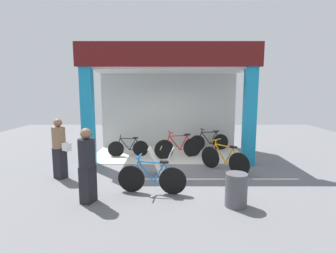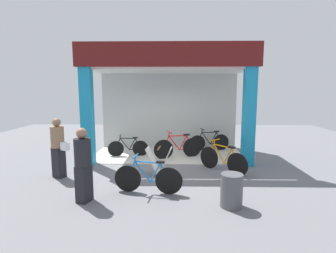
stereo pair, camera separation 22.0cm
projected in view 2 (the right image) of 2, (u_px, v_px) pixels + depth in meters
ground_plane at (168, 165)px, 8.48m from camera, size 18.87×18.87×0.00m
shop_facade at (168, 99)px, 9.52m from camera, size 5.63×2.83×3.81m
bicycle_inside_0 at (178, 147)px, 9.22m from camera, size 1.67×0.63×0.96m
bicycle_inside_1 at (128, 148)px, 9.48m from camera, size 1.44×0.40×0.79m
bicycle_inside_2 at (209, 142)px, 10.28m from camera, size 1.59×0.52×0.90m
bicycle_parked_0 at (148, 178)px, 6.14m from camera, size 1.61×0.44×0.89m
bicycle_parked_1 at (223, 160)px, 7.68m from camera, size 1.16×1.28×0.93m
sandwich_board_sign at (159, 161)px, 7.45m from camera, size 0.75×0.55×0.79m
pedestrian_0 at (58, 147)px, 7.15m from camera, size 0.64×0.51×1.64m
pedestrian_1 at (83, 164)px, 5.60m from camera, size 0.45×0.45×1.62m
trash_bin at (232, 190)px, 5.41m from camera, size 0.45×0.45×0.70m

